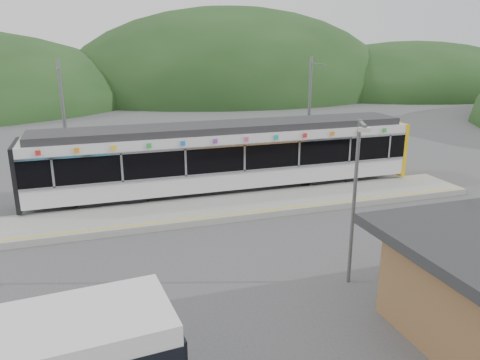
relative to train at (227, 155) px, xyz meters
name	(u,v)px	position (x,y,z in m)	size (l,w,h in m)	color
ground	(245,237)	(-1.00, -6.00, -2.06)	(120.00, 120.00, 0.00)	#4C4C4F
hills	(319,187)	(5.19, -0.71, -2.06)	(146.00, 149.00, 26.00)	#1E3D19
platform	(223,208)	(-1.00, -2.70, -1.91)	(26.00, 3.20, 0.30)	#9E9E99
yellow_line	(231,214)	(-1.00, -4.00, -1.76)	(26.00, 0.10, 0.01)	yellow
train	(227,155)	(0.00, 0.00, 0.00)	(20.44, 3.01, 3.74)	black
catenary_mast_west	(65,126)	(-8.00, 2.56, 1.58)	(0.18, 1.80, 7.00)	slate
catenary_mast_east	(309,113)	(6.00, 2.56, 1.58)	(0.18, 1.80, 7.00)	slate
lamp_post	(357,190)	(1.13, -10.79, 1.26)	(0.46, 1.04, 5.55)	slate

